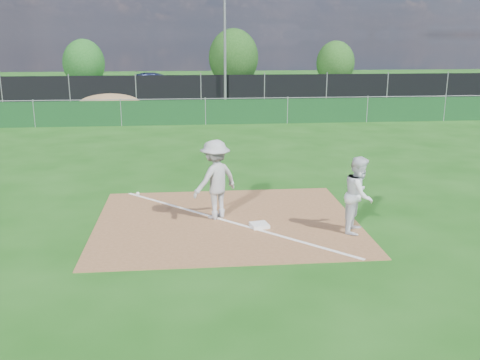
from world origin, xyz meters
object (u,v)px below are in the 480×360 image
at_px(light_pole, 225,38).
at_px(car_mid, 158,86).
at_px(tree_left, 84,63).
at_px(tree_right, 335,63).
at_px(runner, 359,195).
at_px(car_right, 255,87).
at_px(play_at_first, 215,179).
at_px(car_left, 99,86).
at_px(tree_mid, 234,58).
at_px(first_base, 259,225).

relative_size(light_pole, car_mid, 1.57).
bearing_deg(tree_left, tree_right, -0.05).
distance_m(car_mid, tree_right, 16.24).
relative_size(runner, car_right, 0.36).
relative_size(play_at_first, runner, 1.47).
height_order(car_left, car_right, car_left).
xyz_separation_m(runner, tree_mid, (0.09, 32.92, 1.58)).
relative_size(play_at_first, tree_right, 0.66).
relative_size(light_pole, tree_right, 2.13).
relative_size(light_pole, tree_left, 2.05).
bearing_deg(car_mid, car_left, 63.87).
bearing_deg(play_at_first, tree_left, 105.06).
bearing_deg(tree_mid, runner, -90.15).
relative_size(car_left, car_mid, 0.83).
height_order(car_mid, car_right, car_mid).
bearing_deg(tree_left, runner, -70.70).
height_order(first_base, car_right, car_right).
bearing_deg(tree_right, tree_left, 179.95).
bearing_deg(tree_mid, light_pole, -97.77).
distance_m(car_left, tree_mid, 11.29).
bearing_deg(tree_left, car_mid, -50.30).
bearing_deg(car_mid, car_right, -96.41).
relative_size(light_pole, tree_mid, 1.70).
height_order(play_at_first, tree_mid, tree_mid).
xyz_separation_m(car_mid, tree_right, (14.40, 7.42, 1.08)).
relative_size(first_base, tree_left, 0.10).
distance_m(car_mid, car_right, 6.75).
distance_m(first_base, car_right, 26.39).
bearing_deg(play_at_first, tree_mid, 84.33).
height_order(first_base, car_mid, car_mid).
distance_m(play_at_first, tree_right, 34.75).
height_order(play_at_first, car_left, play_at_first).
relative_size(car_left, car_right, 0.88).
xyz_separation_m(car_left, tree_right, (18.53, 6.08, 1.20)).
bearing_deg(runner, light_pole, 30.51).
distance_m(play_at_first, car_left, 27.44).
height_order(runner, tree_left, tree_left).
height_order(car_left, car_mid, car_mid).
xyz_separation_m(light_pole, first_base, (-0.80, -22.16, -3.94)).
xyz_separation_m(car_mid, tree_mid, (5.77, 6.49, 1.58)).
relative_size(car_left, tree_mid, 0.89).
relative_size(car_right, tree_mid, 1.01).
bearing_deg(car_left, car_right, -114.13).
bearing_deg(car_right, tree_mid, 32.02).
bearing_deg(car_mid, light_pole, -139.39).
bearing_deg(tree_mid, car_left, -152.52).
bearing_deg(car_right, car_left, 107.21).
bearing_deg(tree_mid, first_base, -93.89).
bearing_deg(light_pole, car_left, 148.60).
xyz_separation_m(first_base, runner, (2.12, -0.43, 0.78)).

